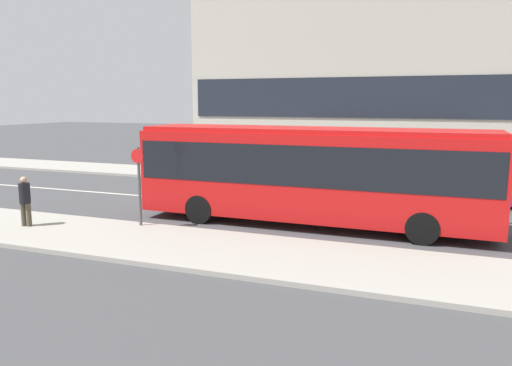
% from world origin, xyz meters
% --- Properties ---
extents(ground_plane, '(120.00, 120.00, 0.00)m').
position_xyz_m(ground_plane, '(0.00, 0.00, 0.00)').
color(ground_plane, '#444447').
extents(sidewalk_near, '(44.00, 3.50, 0.13)m').
position_xyz_m(sidewalk_near, '(0.00, -6.25, 0.07)').
color(sidewalk_near, '#A39E93').
rests_on(sidewalk_near, ground_plane).
extents(sidewalk_far, '(44.00, 3.50, 0.13)m').
position_xyz_m(sidewalk_far, '(0.00, 6.25, 0.07)').
color(sidewalk_far, '#A39E93').
rests_on(sidewalk_far, ground_plane).
extents(lane_centerline, '(41.80, 0.16, 0.01)m').
position_xyz_m(lane_centerline, '(0.00, 0.00, 0.00)').
color(lane_centerline, silver).
rests_on(lane_centerline, ground_plane).
extents(apartment_block_left_tower, '(19.69, 6.24, 15.43)m').
position_xyz_m(apartment_block_left_tower, '(4.37, 12.58, 7.71)').
color(apartment_block_left_tower, '#B7B2A3').
rests_on(apartment_block_left_tower, ground_plane).
extents(city_bus, '(11.53, 2.50, 3.21)m').
position_xyz_m(city_bus, '(5.15, -2.36, 1.85)').
color(city_bus, red).
rests_on(city_bus, ground_plane).
extents(parked_car_0, '(4.02, 1.71, 1.31)m').
position_xyz_m(parked_car_0, '(11.53, 3.26, 0.62)').
color(parked_car_0, navy).
rests_on(parked_car_0, ground_plane).
extents(pedestrian_near_stop, '(0.35, 0.34, 1.59)m').
position_xyz_m(pedestrian_near_stop, '(-3.14, -6.24, 1.03)').
color(pedestrian_near_stop, '#4C4233').
rests_on(pedestrian_near_stop, sidewalk_near).
extents(bus_stop_sign, '(0.44, 0.12, 2.50)m').
position_xyz_m(bus_stop_sign, '(0.20, -4.87, 1.60)').
color(bus_stop_sign, '#4C4C51').
rests_on(bus_stop_sign, sidewalk_near).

